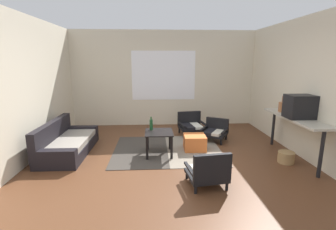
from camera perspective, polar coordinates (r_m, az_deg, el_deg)
The scene contains 16 objects.
ground_plane at distance 4.56m, azimuth 0.58°, elevation -11.73°, with size 7.80×7.80×0.00m, color #56331E.
far_wall_with_window at distance 7.23m, azimuth -1.05°, elevation 8.36°, with size 5.60×0.13×2.70m.
side_wall_right at distance 5.36m, azimuth 30.19°, elevation 5.24°, with size 0.12×6.60×2.70m, color beige.
side_wall_left at distance 5.07m, azimuth -31.35°, elevation 4.79°, with size 0.12×6.60×2.70m, color beige.
area_rug at distance 5.32m, azimuth -0.17°, elevation -8.03°, with size 2.25×1.90×0.01m.
couch at distance 5.51m, azimuth -22.37°, elevation -6.09°, with size 0.80×1.76×0.66m.
coffee_table at distance 4.97m, azimuth -2.09°, elevation -4.97°, with size 0.55×0.60×0.48m.
armchair_by_window at distance 6.41m, azimuth 5.37°, elevation -2.12°, with size 0.71×0.68×0.56m.
armchair_striped_foreground at distance 3.83m, azimuth 9.24°, elevation -12.75°, with size 0.63×0.62×0.58m.
armchair_corner at distance 6.00m, azimuth 10.79°, elevation -3.52°, with size 0.74×0.73×0.51m.
ottoman_orange at distance 5.32m, azimuth 6.16°, elevation -6.33°, with size 0.45×0.45×0.32m, color #D1662D.
console_shelf at distance 5.26m, azimuth 27.25°, elevation -1.25°, with size 0.44×1.74×0.83m.
crt_television at distance 5.11m, azimuth 28.17°, elevation 1.72°, with size 0.49×0.37×0.43m.
clay_vase at distance 5.61m, azimuth 25.12°, elevation 1.85°, with size 0.21×0.21×0.32m.
glass_bottle at distance 5.06m, azimuth -3.89°, elevation -2.18°, with size 0.07×0.07×0.27m.
wicker_basket at distance 5.17m, azimuth 25.55°, elevation -8.77°, with size 0.29×0.29×0.21m, color #9E7A4C.
Camera 1 is at (-0.28, -4.15, 1.87)m, focal length 26.47 mm.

